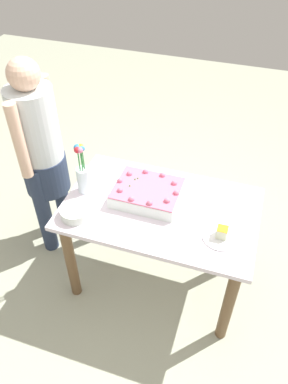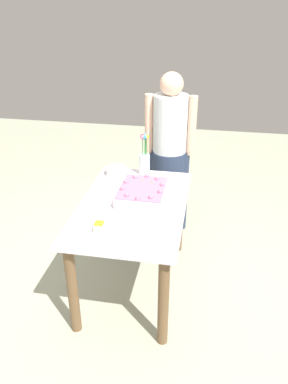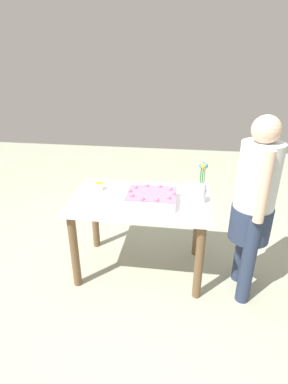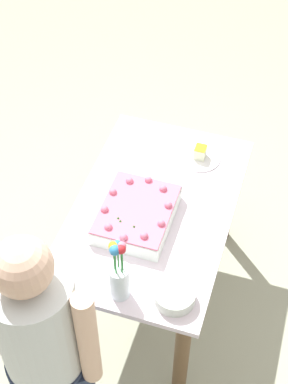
{
  "view_description": "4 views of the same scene",
  "coord_description": "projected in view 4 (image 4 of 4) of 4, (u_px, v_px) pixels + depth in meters",
  "views": [
    {
      "loc": [
        -0.42,
        1.59,
        2.33
      ],
      "look_at": [
        0.11,
        -0.02,
        0.81
      ],
      "focal_mm": 35.0,
      "sensor_mm": 36.0,
      "label": 1
    },
    {
      "loc": [
        -2.25,
        -0.49,
        2.04
      ],
      "look_at": [
        0.13,
        -0.06,
        0.77
      ],
      "focal_mm": 35.0,
      "sensor_mm": 36.0,
      "label": 2
    },
    {
      "loc": [
        0.35,
        -2.27,
        1.85
      ],
      "look_at": [
        0.05,
        -0.1,
        0.85
      ],
      "focal_mm": 28.0,
      "sensor_mm": 36.0,
      "label": 3
    },
    {
      "loc": [
        1.75,
        0.51,
        2.87
      ],
      "look_at": [
        0.02,
        -0.04,
        0.84
      ],
      "focal_mm": 55.0,
      "sensor_mm": 36.0,
      "label": 4
    }
  ],
  "objects": [
    {
      "name": "ground_plane",
      "position": [
        152.0,
        290.0,
        3.35
      ],
      "size": [
        8.0,
        8.0,
        0.0
      ],
      "primitive_type": "plane",
      "color": "#A2A68F"
    },
    {
      "name": "cake_knife",
      "position": [
        146.0,
        152.0,
        3.06
      ],
      "size": [
        0.16,
        0.15,
        0.0
      ],
      "primitive_type": "cube",
      "rotation": [
        0.0,
        0.0,
        2.42
      ],
      "color": "silver",
      "rests_on": "dining_table"
    },
    {
      "name": "flower_vase",
      "position": [
        119.0,
        276.0,
        2.39
      ],
      "size": [
        0.08,
        0.08,
        0.35
      ],
      "color": "white",
      "rests_on": "dining_table"
    },
    {
      "name": "fruit_bowl",
      "position": [
        175.0,
        296.0,
        2.45
      ],
      "size": [
        0.18,
        0.18,
        0.06
      ],
      "primitive_type": "cylinder",
      "color": "silver",
      "rests_on": "dining_table"
    },
    {
      "name": "sheet_cake",
      "position": [
        137.0,
        214.0,
        2.72
      ],
      "size": [
        0.41,
        0.33,
        0.11
      ],
      "color": "white",
      "rests_on": "dining_table"
    },
    {
      "name": "person_standing",
      "position": [
        44.0,
        350.0,
        2.18
      ],
      "size": [
        0.31,
        0.45,
        1.49
      ],
      "rotation": [
        0.0,
        0.0,
        3.14
      ],
      "color": "#29344F",
      "rests_on": "ground_plane"
    },
    {
      "name": "serving_plate_with_slice",
      "position": [
        200.0,
        155.0,
        3.02
      ],
      "size": [
        0.21,
        0.21,
        0.08
      ],
      "color": "white",
      "rests_on": "dining_table"
    },
    {
      "name": "dining_table",
      "position": [
        153.0,
        226.0,
        2.91
      ],
      "size": [
        1.18,
        0.74,
        0.73
      ],
      "color": "silver",
      "rests_on": "ground_plane"
    }
  ]
}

